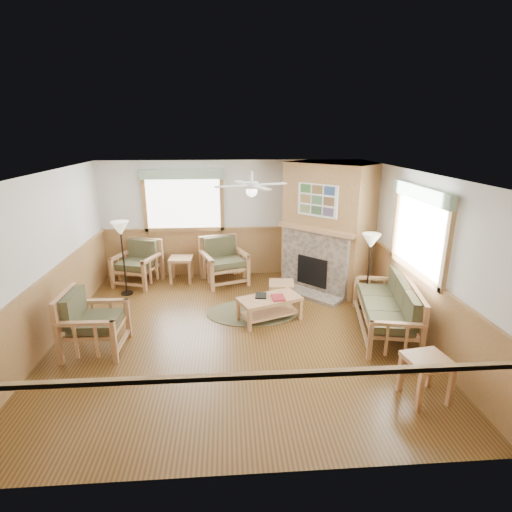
{
  "coord_description": "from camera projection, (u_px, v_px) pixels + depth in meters",
  "views": [
    {
      "loc": [
        -0.1,
        -6.18,
        3.31
      ],
      "look_at": [
        0.4,
        0.7,
        1.15
      ],
      "focal_mm": 28.0,
      "sensor_mm": 36.0,
      "label": 1
    }
  ],
  "objects": [
    {
      "name": "floor",
      "position": [
        236.0,
        332.0,
        6.89
      ],
      "size": [
        6.0,
        6.0,
        0.01
      ],
      "primitive_type": "cube",
      "color": "brown",
      "rests_on": "ground"
    },
    {
      "name": "ceiling",
      "position": [
        233.0,
        173.0,
        6.08
      ],
      "size": [
        6.0,
        6.0,
        0.01
      ],
      "primitive_type": "cube",
      "color": "white",
      "rests_on": "floor"
    },
    {
      "name": "wall_back",
      "position": [
        232.0,
        219.0,
        9.34
      ],
      "size": [
        6.0,
        0.02,
        2.7
      ],
      "primitive_type": "cube",
      "color": "silver",
      "rests_on": "floor"
    },
    {
      "name": "wall_front",
      "position": [
        241.0,
        357.0,
        3.62
      ],
      "size": [
        6.0,
        0.02,
        2.7
      ],
      "primitive_type": "cube",
      "color": "silver",
      "rests_on": "floor"
    },
    {
      "name": "wall_left",
      "position": [
        44.0,
        262.0,
        6.27
      ],
      "size": [
        0.02,
        6.0,
        2.7
      ],
      "primitive_type": "cube",
      "color": "silver",
      "rests_on": "floor"
    },
    {
      "name": "wall_right",
      "position": [
        413.0,
        254.0,
        6.69
      ],
      "size": [
        0.02,
        6.0,
        2.7
      ],
      "primitive_type": "cube",
      "color": "silver",
      "rests_on": "floor"
    },
    {
      "name": "wainscot",
      "position": [
        235.0,
        303.0,
        6.72
      ],
      "size": [
        6.0,
        6.0,
        1.1
      ],
      "primitive_type": null,
      "color": "olive",
      "rests_on": "floor"
    },
    {
      "name": "fireplace",
      "position": [
        328.0,
        227.0,
        8.57
      ],
      "size": [
        3.11,
        3.11,
        2.7
      ],
      "primitive_type": null,
      "rotation": [
        0.0,
        0.0,
        -0.79
      ],
      "color": "olive",
      "rests_on": "floor"
    },
    {
      "name": "window_back",
      "position": [
        182.0,
        168.0,
        8.87
      ],
      "size": [
        1.9,
        0.16,
        1.5
      ],
      "primitive_type": null,
      "color": "white",
      "rests_on": "wall_back"
    },
    {
      "name": "window_right",
      "position": [
        426.0,
        184.0,
        6.14
      ],
      "size": [
        0.16,
        1.9,
        1.5
      ],
      "primitive_type": null,
      "color": "white",
      "rests_on": "wall_right"
    },
    {
      "name": "ceiling_fan",
      "position": [
        252.0,
        174.0,
        6.39
      ],
      "size": [
        1.59,
        1.59,
        0.36
      ],
      "primitive_type": null,
      "rotation": [
        0.0,
        0.0,
        0.35
      ],
      "color": "white",
      "rests_on": "ceiling"
    },
    {
      "name": "sofa",
      "position": [
        385.0,
        306.0,
        6.79
      ],
      "size": [
        2.12,
        1.2,
        0.92
      ],
      "primitive_type": null,
      "rotation": [
        0.0,
        0.0,
        -1.77
      ],
      "color": "#B28053",
      "rests_on": "floor"
    },
    {
      "name": "armchair_back_left",
      "position": [
        137.0,
        263.0,
        8.93
      ],
      "size": [
        1.11,
        1.11,
        0.97
      ],
      "primitive_type": null,
      "rotation": [
        0.0,
        0.0,
        -0.34
      ],
      "color": "#B28053",
      "rests_on": "floor"
    },
    {
      "name": "armchair_back_right",
      "position": [
        224.0,
        261.0,
        9.01
      ],
      "size": [
        1.16,
        1.16,
        1.02
      ],
      "primitive_type": null,
      "rotation": [
        0.0,
        0.0,
        0.34
      ],
      "color": "#B28053",
      "rests_on": "floor"
    },
    {
      "name": "armchair_left",
      "position": [
        94.0,
        321.0,
        6.2
      ],
      "size": [
        0.89,
        0.89,
        0.98
      ],
      "primitive_type": null,
      "rotation": [
        0.0,
        0.0,
        1.55
      ],
      "color": "#B28053",
      "rests_on": "floor"
    },
    {
      "name": "coffee_table",
      "position": [
        269.0,
        309.0,
        7.26
      ],
      "size": [
        1.24,
        0.94,
        0.45
      ],
      "primitive_type": null,
      "rotation": [
        0.0,
        0.0,
        0.39
      ],
      "color": "#B28053",
      "rests_on": "floor"
    },
    {
      "name": "end_table_chairs",
      "position": [
        181.0,
        269.0,
        9.14
      ],
      "size": [
        0.53,
        0.51,
        0.57
      ],
      "primitive_type": null,
      "rotation": [
        0.0,
        0.0,
        -0.05
      ],
      "color": "#B28053",
      "rests_on": "floor"
    },
    {
      "name": "end_table_sofa",
      "position": [
        425.0,
        378.0,
        5.1
      ],
      "size": [
        0.59,
        0.58,
        0.59
      ],
      "primitive_type": null,
      "rotation": [
        0.0,
        0.0,
        0.16
      ],
      "color": "#B28053",
      "rests_on": "floor"
    },
    {
      "name": "footstool",
      "position": [
        281.0,
        293.0,
        8.02
      ],
      "size": [
        0.54,
        0.54,
        0.43
      ],
      "primitive_type": null,
      "rotation": [
        0.0,
        0.0,
        -0.11
      ],
      "color": "#B28053",
      "rests_on": "floor"
    },
    {
      "name": "braided_rug",
      "position": [
        252.0,
        312.0,
        7.62
      ],
      "size": [
        2.13,
        2.13,
        0.01
      ],
      "primitive_type": "cylinder",
      "rotation": [
        0.0,
        0.0,
        0.25
      ],
      "color": "brown",
      "rests_on": "floor"
    },
    {
      "name": "floor_lamp_left",
      "position": [
        123.0,
        258.0,
        8.27
      ],
      "size": [
        0.41,
        0.41,
        1.58
      ],
      "primitive_type": null,
      "rotation": [
        0.0,
        0.0,
        -0.15
      ],
      "color": "black",
      "rests_on": "floor"
    },
    {
      "name": "floor_lamp_right",
      "position": [
        368.0,
        272.0,
        7.58
      ],
      "size": [
        0.46,
        0.46,
        1.51
      ],
      "primitive_type": null,
      "rotation": [
        0.0,
        0.0,
        0.43
      ],
      "color": "black",
      "rests_on": "floor"
    },
    {
      "name": "book_red",
      "position": [
        278.0,
        297.0,
        7.15
      ],
      "size": [
        0.24,
        0.31,
        0.03
      ],
      "primitive_type": "cube",
      "rotation": [
        0.0,
        0.0,
        0.05
      ],
      "color": "maroon",
      "rests_on": "coffee_table"
    },
    {
      "name": "book_dark",
      "position": [
        261.0,
        295.0,
        7.25
      ],
      "size": [
        0.23,
        0.29,
        0.03
      ],
      "primitive_type": "cube",
      "rotation": [
        0.0,
        0.0,
        -0.13
      ],
      "color": "black",
      "rests_on": "coffee_table"
    }
  ]
}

